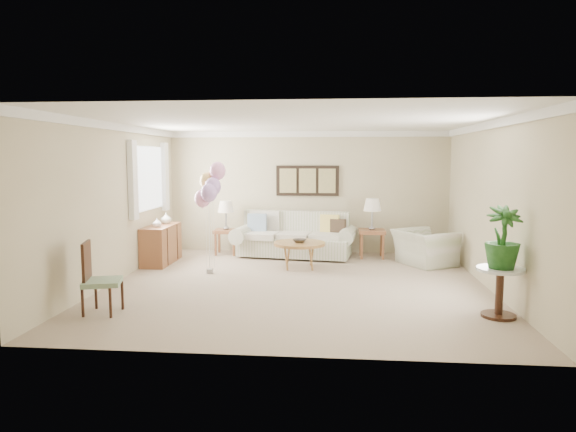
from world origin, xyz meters
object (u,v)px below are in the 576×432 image
at_px(armchair, 424,248).
at_px(balloon_cluster, 210,186).
at_px(sofa, 295,239).
at_px(coffee_table, 299,244).
at_px(accent_chair, 97,276).

bearing_deg(armchair, balloon_cluster, 76.83).
xyz_separation_m(sofa, armchair, (2.53, -0.64, -0.03)).
bearing_deg(balloon_cluster, coffee_table, 21.63).
bearing_deg(sofa, armchair, -14.14).
distance_m(sofa, coffee_table, 1.16).
distance_m(sofa, armchair, 2.61).
xyz_separation_m(armchair, accent_chair, (-4.81, -3.54, 0.16)).
relative_size(sofa, coffee_table, 2.73).
height_order(sofa, accent_chair, accent_chair).
xyz_separation_m(sofa, coffee_table, (0.17, -1.14, 0.08)).
bearing_deg(accent_chair, coffee_table, 51.07).
xyz_separation_m(coffee_table, balloon_cluster, (-1.52, -0.60, 1.10)).
bearing_deg(balloon_cluster, armchair, 15.98).
bearing_deg(armchair, coffee_table, 73.00).
distance_m(sofa, balloon_cluster, 2.51).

